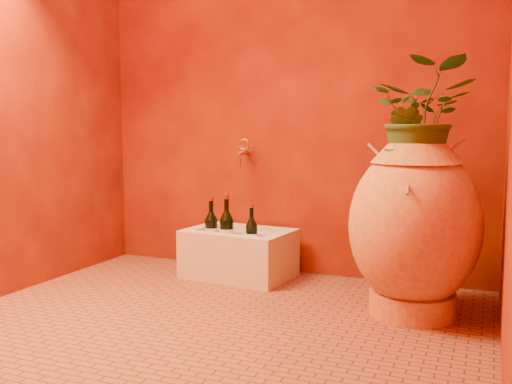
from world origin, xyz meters
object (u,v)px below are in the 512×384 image
at_px(amphora, 414,225).
at_px(wine_bottle_c, 252,236).
at_px(stone_basin, 239,254).
at_px(wall_tap, 243,151).
at_px(wine_bottle_a, 211,230).
at_px(wine_bottle_b, 227,232).

bearing_deg(amphora, wine_bottle_c, 162.92).
bearing_deg(wine_bottle_c, stone_basin, 162.78).
bearing_deg(wall_tap, amphora, -23.65).
relative_size(wine_bottle_a, wine_bottle_b, 0.93).
distance_m(amphora, stone_basin, 1.17).
bearing_deg(stone_basin, wine_bottle_a, -178.58).
bearing_deg(wine_bottle_c, wall_tap, 126.53).
height_order(amphora, wine_bottle_b, amphora).
bearing_deg(wine_bottle_a, wine_bottle_b, -19.82).
bearing_deg(amphora, wine_bottle_a, 165.49).
relative_size(wine_bottle_c, wall_tap, 1.69).
xyz_separation_m(wine_bottle_b, wall_tap, (0.02, 0.21, 0.48)).
xyz_separation_m(wine_bottle_c, wall_tap, (-0.14, 0.19, 0.50)).
relative_size(wine_bottle_b, wine_bottle_c, 1.17).
relative_size(wine_bottle_a, wall_tap, 1.84).
height_order(wine_bottle_a, wine_bottle_c, wine_bottle_a).
distance_m(wine_bottle_c, wall_tap, 0.55).
height_order(amphora, wine_bottle_a, amphora).
xyz_separation_m(stone_basin, wall_tap, (-0.04, 0.16, 0.63)).
relative_size(amphora, stone_basin, 1.34).
bearing_deg(wine_bottle_b, stone_basin, 41.68).
relative_size(amphora, wall_tap, 5.06).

